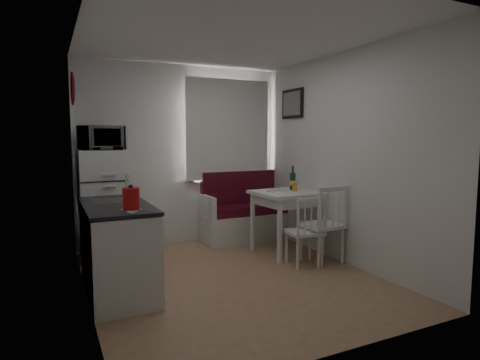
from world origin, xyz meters
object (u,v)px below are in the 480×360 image
at_px(fridge, 103,205).
at_px(microwave, 101,138).
at_px(kitchen_counter, 117,247).
at_px(chair_right, 327,216).
at_px(kettle, 131,199).
at_px(dining_table, 296,198).
at_px(chair_left, 309,224).
at_px(wine_bottle, 293,178).
at_px(bench, 248,216).

xyz_separation_m(fridge, microwave, (0.00, -0.05, 0.85)).
relative_size(kitchen_counter, chair_right, 2.53).
xyz_separation_m(chair_right, kettle, (-2.40, -0.33, 0.42)).
bearing_deg(chair_right, dining_table, 88.54).
xyz_separation_m(chair_left, kettle, (-2.14, -0.34, 0.49)).
bearing_deg(wine_bottle, chair_right, -90.00).
distance_m(dining_table, chair_right, 0.68).
distance_m(chair_left, chair_right, 0.27).
bearing_deg(kitchen_counter, fridge, 89.10).
relative_size(kitchen_counter, wine_bottle, 3.95).
height_order(bench, chair_left, bench).
relative_size(chair_right, kettle, 2.21).
height_order(dining_table, fridge, fridge).
distance_m(chair_left, microwave, 2.77).
distance_m(chair_right, kettle, 2.46).
distance_m(dining_table, kettle, 2.60).
distance_m(chair_right, wine_bottle, 0.87).
height_order(dining_table, microwave, microwave).
bearing_deg(wine_bottle, kitchen_counter, -167.08).
xyz_separation_m(dining_table, fridge, (-2.42, 0.78, -0.04)).
xyz_separation_m(dining_table, kettle, (-2.39, -1.00, 0.28)).
bearing_deg(fridge, bench, 3.04).
height_order(bench, dining_table, bench).
xyz_separation_m(kitchen_counter, chair_left, (2.19, -0.20, 0.07)).
height_order(chair_right, fridge, fridge).
height_order(bench, chair_right, bench).
height_order(fridge, wine_bottle, fridge).
xyz_separation_m(chair_right, microwave, (-2.43, 1.40, 0.95)).
distance_m(chair_left, wine_bottle, 0.93).
distance_m(bench, chair_right, 1.61).
xyz_separation_m(bench, kettle, (-2.11, -1.89, 0.67)).
relative_size(bench, dining_table, 1.25).
xyz_separation_m(dining_table, wine_bottle, (0.01, 0.10, 0.26)).
distance_m(dining_table, fridge, 2.54).
bearing_deg(wine_bottle, bench, 109.94).
bearing_deg(bench, chair_left, -89.04).
bearing_deg(chair_right, kettle, -174.80).
bearing_deg(dining_table, fridge, 158.22).
height_order(chair_right, microwave, microwave).
height_order(bench, wine_bottle, wine_bottle).
bearing_deg(wine_bottle, kettle, -155.43).
relative_size(chair_right, microwave, 0.96).
xyz_separation_m(kitchen_counter, wine_bottle, (2.45, 0.56, 0.55)).
height_order(chair_left, wine_bottle, wine_bottle).
bearing_deg(wine_bottle, microwave, 165.41).
bearing_deg(bench, wine_bottle, -70.06).
height_order(bench, kettle, kettle).
distance_m(chair_left, kettle, 2.22).
xyz_separation_m(dining_table, microwave, (-2.42, 0.73, 0.81)).
distance_m(kitchen_counter, microwave, 1.62).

